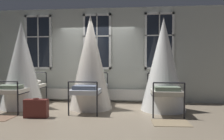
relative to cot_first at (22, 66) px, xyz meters
name	(u,v)px	position (x,y,z in m)	size (l,w,h in m)	color
ground	(92,108)	(2.05, 0.12, -1.23)	(16.21, 16.21, 0.00)	gray
back_wall_with_windows	(98,55)	(2.05, 1.22, 0.34)	(8.68, 0.10, 3.13)	#B2B7AD
window_bank	(97,68)	(2.05, 1.10, -0.08)	(5.03, 0.10, 2.86)	black
cot_first	(22,66)	(0.00, 0.00, 0.00)	(1.24, 1.90, 2.53)	black
cot_second	(91,63)	(2.04, 0.08, 0.08)	(1.24, 1.90, 2.69)	black
cot_third	(163,65)	(4.09, 0.05, 0.02)	(1.24, 1.90, 2.56)	black
rug_third	(171,123)	(4.09, -1.27, -1.22)	(0.80, 0.56, 0.01)	#8E7A5B
suitcase_dark	(36,108)	(0.94, -1.11, -1.00)	(0.57, 0.24, 0.47)	#5B231E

